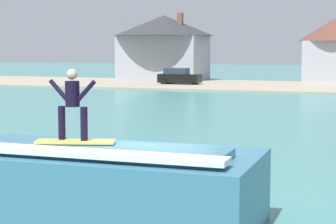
% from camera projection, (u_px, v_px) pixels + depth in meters
% --- Properties ---
extents(ground_plane, '(260.00, 260.00, 0.00)m').
position_uv_depth(ground_plane, '(155.00, 215.00, 14.36)').
color(ground_plane, teal).
extents(wave_crest, '(7.13, 3.35, 1.87)m').
position_uv_depth(wave_crest, '(100.00, 186.00, 13.55)').
color(wave_crest, '#376D86').
rests_on(wave_crest, ground_plane).
extents(surfboard, '(1.81, 0.94, 0.06)m').
position_uv_depth(surfboard, '(75.00, 142.00, 13.35)').
color(surfboard, '#EAD159').
rests_on(surfboard, wave_crest).
extents(surfer, '(1.16, 0.32, 1.59)m').
position_uv_depth(surfer, '(72.00, 101.00, 13.31)').
color(surfer, black).
rests_on(surfer, surfboard).
extents(shoreline_bank, '(120.00, 16.80, 0.17)m').
position_uv_depth(shoreline_bank, '(324.00, 87.00, 59.75)').
color(shoreline_bank, gray).
rests_on(shoreline_bank, ground_plane).
extents(car_near_shore, '(4.43, 2.10, 1.86)m').
position_uv_depth(car_near_shore, '(179.00, 77.00, 63.42)').
color(car_near_shore, black).
rests_on(car_near_shore, ground_plane).
extents(house_with_chimney, '(11.88, 11.88, 8.01)m').
position_uv_depth(house_with_chimney, '(164.00, 43.00, 71.47)').
color(house_with_chimney, '#9EA3AD').
rests_on(house_with_chimney, ground_plane).
extents(house_small_cottage, '(7.80, 7.80, 7.22)m').
position_uv_depth(house_small_cottage, '(333.00, 48.00, 67.96)').
color(house_small_cottage, '#9EA3AD').
rests_on(house_small_cottage, ground_plane).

